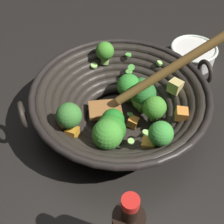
% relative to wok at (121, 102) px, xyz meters
% --- Properties ---
extents(ground_plane, '(4.00, 4.00, 0.00)m').
position_rel_wok_xyz_m(ground_plane, '(0.00, -0.00, -0.06)').
color(ground_plane, black).
extents(wok, '(0.43, 0.37, 0.23)m').
position_rel_wok_xyz_m(wok, '(0.00, 0.00, 0.00)').
color(wok, black).
rests_on(wok, ground).
extents(prep_bowl, '(0.12, 0.12, 0.05)m').
position_rel_wok_xyz_m(prep_bowl, '(-0.23, -0.19, -0.04)').
color(prep_bowl, silver).
rests_on(prep_bowl, ground).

